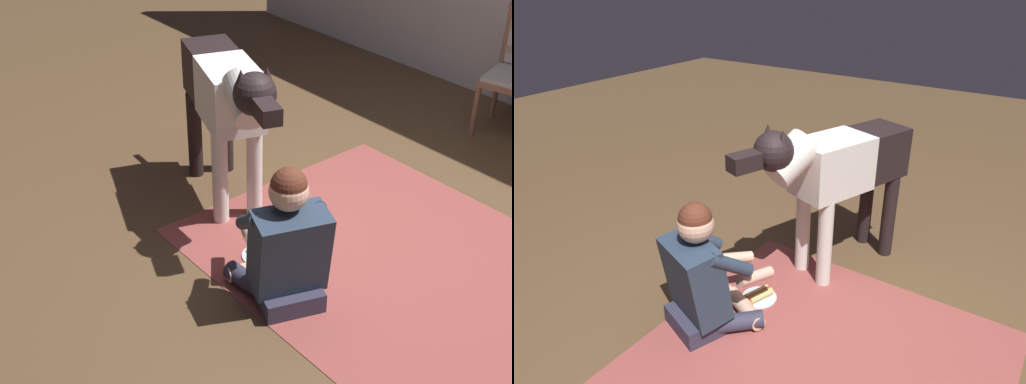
{
  "view_description": "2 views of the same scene",
  "coord_description": "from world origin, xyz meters",
  "views": [
    {
      "loc": [
        2.33,
        -2.8,
        2.58
      ],
      "look_at": [
        -0.3,
        -0.71,
        0.52
      ],
      "focal_mm": 49.36,
      "sensor_mm": 36.0,
      "label": 1
    },
    {
      "loc": [
        1.68,
        0.84,
        2.0
      ],
      "look_at": [
        -0.7,
        -0.78,
        0.61
      ],
      "focal_mm": 32.81,
      "sensor_mm": 36.0,
      "label": 2
    }
  ],
  "objects": [
    {
      "name": "person_sitting_on_floor",
      "position": [
        0.03,
        -0.77,
        0.35
      ],
      "size": [
        0.69,
        0.6,
        0.84
      ],
      "color": "#313044",
      "rests_on": "ground"
    },
    {
      "name": "hot_dog_on_plate",
      "position": [
        -0.35,
        -0.63,
        0.03
      ],
      "size": [
        0.24,
        0.24,
        0.06
      ],
      "color": "silver",
      "rests_on": "ground"
    },
    {
      "name": "large_dog",
      "position": [
        -0.96,
        -0.41,
        0.78
      ],
      "size": [
        1.5,
        0.67,
        1.17
      ],
      "color": "silver",
      "rests_on": "ground"
    },
    {
      "name": "ground_plane",
      "position": [
        0.0,
        0.0,
        0.0
      ],
      "size": [
        14.19,
        14.19,
        0.0
      ],
      "primitive_type": "plane",
      "color": "brown"
    }
  ]
}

